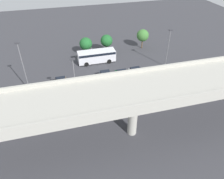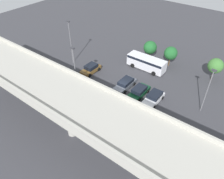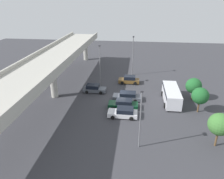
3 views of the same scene
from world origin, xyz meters
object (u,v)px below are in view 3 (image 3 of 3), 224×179
at_px(parked_car_3, 94,89).
at_px(parked_car_1, 123,104).
at_px(tree_front_left, 220,124).
at_px(tree_front_right, 194,86).
at_px(parked_car_0, 123,113).
at_px(lamp_post_by_overpass, 141,115).
at_px(parked_car_2, 127,96).
at_px(tree_front_centre, 200,96).
at_px(lamp_post_mid_lot, 100,63).
at_px(shuttle_bus, 171,94).
at_px(parked_car_4, 129,80).
at_px(lamp_post_near_aisle, 133,53).

bearing_deg(parked_car_3, parked_car_1, -43.97).
bearing_deg(tree_front_left, tree_front_right, 0.37).
bearing_deg(parked_car_3, parked_car_0, -53.96).
relative_size(lamp_post_by_overpass, tree_front_right, 1.92).
relative_size(parked_car_2, tree_front_centre, 1.18).
relative_size(lamp_post_mid_lot, lamp_post_by_overpass, 1.09).
relative_size(parked_car_3, shuttle_bus, 0.56).
distance_m(parked_car_4, shuttle_bus, 11.04).
bearing_deg(parked_car_4, tree_front_left, 120.58).
distance_m(lamp_post_near_aisle, tree_front_left, 27.45).
distance_m(parked_car_1, lamp_post_near_aisle, 17.18).
bearing_deg(parked_car_3, lamp_post_mid_lot, 79.03).
bearing_deg(parked_car_3, shuttle_bus, -10.34).
distance_m(shuttle_bus, lamp_post_near_aisle, 15.57).
distance_m(lamp_post_near_aisle, lamp_post_by_overpass, 26.42).
distance_m(lamp_post_near_aisle, lamp_post_mid_lot, 9.69).
distance_m(parked_car_3, lamp_post_near_aisle, 13.53).
bearing_deg(parked_car_3, parked_car_2, -22.93).
bearing_deg(parked_car_0, tree_front_right, -147.39).
bearing_deg(parked_car_0, parked_car_3, -53.96).
bearing_deg(parked_car_3, tree_front_centre, -17.59).
height_order(parked_car_3, parked_car_4, parked_car_4).
relative_size(tree_front_centre, tree_front_right, 1.04).
bearing_deg(parked_car_4, lamp_post_mid_lot, 19.17).
relative_size(parked_car_4, shuttle_bus, 0.56).
relative_size(parked_car_4, tree_front_centre, 1.04).
relative_size(parked_car_0, tree_front_right, 1.13).
relative_size(parked_car_0, lamp_post_by_overpass, 0.59).
bearing_deg(tree_front_right, lamp_post_mid_lot, 75.71).
bearing_deg(lamp_post_near_aisle, parked_car_1, 177.00).
xyz_separation_m(parked_car_2, shuttle_bus, (0.17, -7.62, 0.76)).
bearing_deg(tree_front_centre, tree_front_right, -0.48).
height_order(lamp_post_near_aisle, lamp_post_mid_lot, lamp_post_near_aisle).
bearing_deg(tree_front_right, parked_car_3, 86.59).
relative_size(parked_car_0, tree_front_centre, 1.09).
bearing_deg(tree_front_right, lamp_post_near_aisle, 43.14).
height_order(shuttle_bus, tree_front_left, tree_front_left).
bearing_deg(parked_car_4, parked_car_0, 89.09).
distance_m(shuttle_bus, tree_front_centre, 5.12).
bearing_deg(tree_front_centre, lamp_post_near_aisle, 33.88).
bearing_deg(tree_front_centre, parked_car_3, 72.41).
height_order(parked_car_0, shuttle_bus, shuttle_bus).
height_order(lamp_post_by_overpass, tree_front_left, lamp_post_by_overpass).
relative_size(parked_car_0, lamp_post_near_aisle, 0.51).
bearing_deg(tree_front_left, parked_car_2, 45.15).
relative_size(lamp_post_mid_lot, tree_front_right, 2.10).
bearing_deg(parked_car_0, shuttle_bus, -142.60).
height_order(parked_car_0, parked_car_1, parked_car_1).
bearing_deg(lamp_post_mid_lot, parked_car_0, -154.87).
bearing_deg(lamp_post_mid_lot, parked_car_1, -149.53).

